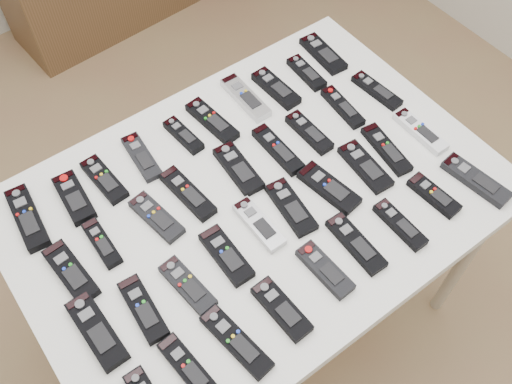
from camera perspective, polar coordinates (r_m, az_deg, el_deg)
ground at (r=2.18m, az=-3.84°, el=-12.73°), size 4.00×4.00×0.00m
table at (r=1.54m, az=0.00°, el=-1.63°), size 1.25×0.88×0.78m
remote_0 at (r=1.56m, az=-21.89°, el=-2.41°), size 0.08×0.20×0.02m
remote_1 at (r=1.55m, az=-17.73°, el=-0.55°), size 0.07×0.17×0.02m
remote_2 at (r=1.57m, az=-14.94°, el=1.23°), size 0.06×0.17×0.02m
remote_3 at (r=1.59m, az=-11.36°, el=3.45°), size 0.06×0.17×0.02m
remote_4 at (r=1.62m, az=-7.27°, el=5.65°), size 0.05×0.14×0.02m
remote_5 at (r=1.64m, az=-4.41°, el=7.10°), size 0.07×0.19×0.02m
remote_6 at (r=1.70m, az=-1.06°, el=9.41°), size 0.06×0.19×0.02m
remote_7 at (r=1.73m, az=2.01°, el=10.33°), size 0.06×0.17×0.02m
remote_8 at (r=1.78m, az=5.07°, el=11.79°), size 0.05×0.15×0.02m
remote_9 at (r=1.85m, az=6.73°, el=13.58°), size 0.07×0.18×0.02m
remote_10 at (r=1.44m, az=-18.03°, el=-7.63°), size 0.07×0.18×0.02m
remote_11 at (r=1.46m, az=-15.16°, el=-4.96°), size 0.04×0.15×0.02m
remote_12 at (r=1.47m, az=-9.92°, el=-2.48°), size 0.08×0.17×0.02m
remote_13 at (r=1.50m, az=-6.84°, el=-0.14°), size 0.07×0.19×0.02m
remote_14 at (r=1.53m, az=-1.78°, el=2.36°), size 0.07×0.18×0.02m
remote_15 at (r=1.57m, az=2.18°, el=4.26°), size 0.05×0.18×0.02m
remote_16 at (r=1.62m, az=5.33°, el=5.96°), size 0.05×0.16×0.02m
remote_17 at (r=1.70m, az=8.65°, el=8.40°), size 0.06×0.17×0.02m
remote_18 at (r=1.76m, az=11.98°, el=9.90°), size 0.06×0.17×0.02m
remote_19 at (r=1.36m, az=-15.63°, el=-13.22°), size 0.07×0.19×0.02m
remote_20 at (r=1.36m, az=-11.22°, el=-11.39°), size 0.06×0.17×0.02m
remote_21 at (r=1.37m, az=-6.85°, el=-9.26°), size 0.07×0.17×0.02m
remote_22 at (r=1.39m, az=-2.98°, el=-6.34°), size 0.06×0.17×0.02m
remote_23 at (r=1.44m, az=0.30°, el=-3.24°), size 0.05×0.17×0.02m
remote_24 at (r=1.47m, az=3.53°, el=-1.52°), size 0.08×0.18×0.02m
remote_25 at (r=1.51m, az=7.30°, el=0.44°), size 0.09×0.18×0.02m
remote_26 at (r=1.57m, az=10.87°, el=2.53°), size 0.07×0.18×0.02m
remote_27 at (r=1.62m, az=12.90°, el=4.20°), size 0.07×0.19×0.02m
remote_28 at (r=1.68m, az=16.11°, el=5.85°), size 0.05×0.18×0.02m
remote_30 at (r=1.29m, az=-6.73°, el=-17.13°), size 0.06×0.17×0.02m
remote_31 at (r=1.31m, az=-1.99°, el=-14.70°), size 0.08×0.20×0.02m
remote_32 at (r=1.33m, az=2.56°, el=-11.60°), size 0.06×0.16×0.02m
remote_33 at (r=1.38m, az=6.90°, el=-7.71°), size 0.06×0.16×0.02m
remote_34 at (r=1.43m, az=9.95°, el=-5.09°), size 0.06×0.18×0.02m
remote_35 at (r=1.48m, az=14.20°, el=-3.19°), size 0.04×0.16×0.02m
remote_36 at (r=1.55m, az=17.36°, el=-0.30°), size 0.06×0.15×0.02m
remote_37 at (r=1.62m, az=21.14°, el=1.13°), size 0.08×0.20×0.02m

